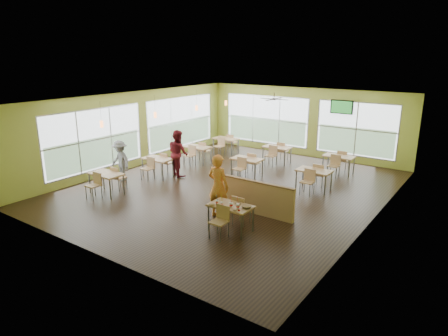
{
  "coord_description": "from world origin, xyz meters",
  "views": [
    {
      "loc": [
        7.69,
        -11.36,
        4.71
      ],
      "look_at": [
        0.7,
        -1.48,
        1.22
      ],
      "focal_mm": 32.0,
      "sensor_mm": 36.0,
      "label": 1
    }
  ],
  "objects": [
    {
      "name": "wrapper_left",
      "position": [
        1.58,
        -3.3,
        0.77
      ],
      "size": [
        0.18,
        0.16,
        0.04
      ],
      "primitive_type": "ellipsoid",
      "rotation": [
        0.0,
        0.0,
        0.06
      ],
      "color": "#99704A",
      "rests_on": "main_table"
    },
    {
      "name": "ceiling_fan",
      "position": [
        -0.0,
        3.0,
        2.95
      ],
      "size": [
        1.25,
        1.25,
        0.29
      ],
      "color": "#2D2119",
      "rests_on": "ceiling"
    },
    {
      "name": "cup_blue",
      "position": [
        1.67,
        -3.17,
        0.81
      ],
      "size": [
        0.09,
        0.09,
        0.31
      ],
      "color": "white",
      "rests_on": "main_table"
    },
    {
      "name": "wrapper_mid",
      "position": [
        2.11,
        -2.82,
        0.77
      ],
      "size": [
        0.24,
        0.23,
        0.05
      ],
      "primitive_type": "ellipsoid",
      "rotation": [
        0.0,
        0.0,
        0.33
      ],
      "color": "#99704A",
      "rests_on": "main_table"
    },
    {
      "name": "cup_red_near",
      "position": [
        2.1,
        -3.13,
        0.82
      ],
      "size": [
        0.1,
        0.1,
        0.35
      ],
      "color": "white",
      "rests_on": "main_table"
    },
    {
      "name": "ketchup_cup",
      "position": [
        2.41,
        -3.2,
        0.76
      ],
      "size": [
        0.07,
        0.07,
        0.03
      ],
      "primitive_type": "cylinder",
      "color": "#A81100",
      "rests_on": "main_table"
    },
    {
      "name": "dining_tables",
      "position": [
        -1.05,
        1.71,
        0.63
      ],
      "size": [
        6.92,
        8.72,
        0.87
      ],
      "color": "tan",
      "rests_on": "floor"
    },
    {
      "name": "cup_red_far",
      "position": [
        2.31,
        -3.11,
        0.82
      ],
      "size": [
        0.1,
        0.1,
        0.36
      ],
      "color": "white",
      "rests_on": "main_table"
    },
    {
      "name": "patron_grey",
      "position": [
        -3.98,
        -1.69,
        0.78
      ],
      "size": [
        1.08,
        0.72,
        1.57
      ],
      "primitive_type": "imported",
      "rotation": [
        0.0,
        0.0,
        -0.14
      ],
      "color": "slate",
      "rests_on": "floor"
    },
    {
      "name": "cup_yellow",
      "position": [
        1.83,
        -3.19,
        0.81
      ],
      "size": [
        0.08,
        0.08,
        0.3
      ],
      "color": "white",
      "rests_on": "main_table"
    },
    {
      "name": "wrapper_right",
      "position": [
        2.31,
        -3.26,
        0.77
      ],
      "size": [
        0.12,
        0.11,
        0.03
      ],
      "primitive_type": "ellipsoid",
      "rotation": [
        0.0,
        0.0,
        -0.0
      ],
      "color": "#99704A",
      "rests_on": "main_table"
    },
    {
      "name": "food_basket",
      "position": [
        2.46,
        -2.92,
        0.78
      ],
      "size": [
        0.27,
        0.27,
        0.06
      ],
      "color": "black",
      "rests_on": "main_table"
    },
    {
      "name": "man_plaid",
      "position": [
        1.16,
        -2.41,
        0.96
      ],
      "size": [
        0.71,
        0.47,
        1.93
      ],
      "primitive_type": "imported",
      "rotation": [
        0.0,
        0.0,
        3.12
      ],
      "color": "#E65319",
      "rests_on": "floor"
    },
    {
      "name": "tv_backwall",
      "position": [
        1.8,
        5.9,
        2.45
      ],
      "size": [
        1.0,
        0.07,
        0.6
      ],
      "color": "black",
      "rests_on": "wall_back"
    },
    {
      "name": "patron_maroon",
      "position": [
        -2.62,
        0.08,
        0.92
      ],
      "size": [
        1.1,
        0.99,
        1.84
      ],
      "primitive_type": "imported",
      "rotation": [
        0.0,
        0.0,
        2.74
      ],
      "color": "maroon",
      "rests_on": "floor"
    },
    {
      "name": "half_wall_divider",
      "position": [
        2.0,
        -1.55,
        0.52
      ],
      "size": [
        2.4,
        0.14,
        1.04
      ],
      "color": "tan",
      "rests_on": "floor"
    },
    {
      "name": "window_bays",
      "position": [
        -2.65,
        3.08,
        1.48
      ],
      "size": [
        9.24,
        10.24,
        2.38
      ],
      "color": "white",
      "rests_on": "room"
    },
    {
      "name": "pendant_lights",
      "position": [
        -3.2,
        0.68,
        2.45
      ],
      "size": [
        0.11,
        7.31,
        0.86
      ],
      "color": "#2D2119",
      "rests_on": "ceiling"
    },
    {
      "name": "room",
      "position": [
        0.0,
        0.0,
        1.6
      ],
      "size": [
        12.0,
        12.04,
        3.2
      ],
      "color": "black",
      "rests_on": "ground"
    },
    {
      "name": "main_table",
      "position": [
        2.0,
        -3.0,
        0.63
      ],
      "size": [
        1.22,
        1.52,
        0.87
      ],
      "color": "tan",
      "rests_on": "floor"
    }
  ]
}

